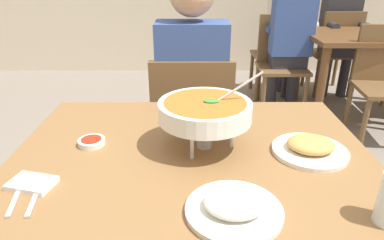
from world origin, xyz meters
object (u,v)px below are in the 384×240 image
(dining_table_main, at_px, (192,183))
(patron_bg_middle, at_px, (282,26))
(appetizer_plate, at_px, (310,148))
(diner_main, at_px, (192,83))
(sauce_dish, at_px, (92,142))
(dining_table_far, at_px, (360,49))
(chair_bg_corner, at_px, (382,76))
(patron_bg_right, at_px, (339,25))
(curry_bowl, at_px, (205,111))
(chair_bg_left, at_px, (280,58))
(rice_plate, at_px, (235,206))
(chair_bg_right, at_px, (334,48))
(chair_diner_main, at_px, (192,126))
(patron_bg_left, at_px, (289,34))
(chair_bg_middle, at_px, (282,48))

(dining_table_main, height_order, patron_bg_middle, patron_bg_middle)
(appetizer_plate, bearing_deg, diner_main, 116.13)
(dining_table_main, height_order, sauce_dish, sauce_dish)
(dining_table_far, distance_m, patron_bg_middle, 0.81)
(chair_bg_corner, bearing_deg, dining_table_main, -132.65)
(patron_bg_right, bearing_deg, curry_bowl, -119.60)
(dining_table_far, bearing_deg, chair_bg_left, 168.85)
(rice_plate, height_order, chair_bg_corner, chair_bg_corner)
(dining_table_main, distance_m, curry_bowl, 0.25)
(sauce_dish, height_order, chair_bg_right, chair_bg_right)
(chair_bg_corner, bearing_deg, diner_main, -149.96)
(chair_bg_left, height_order, chair_bg_right, same)
(appetizer_plate, distance_m, chair_bg_left, 2.31)
(dining_table_main, xyz_separation_m, chair_diner_main, (-0.00, 0.74, -0.14))
(chair_diner_main, distance_m, rice_plate, 1.07)
(appetizer_plate, height_order, patron_bg_right, patron_bg_right)
(chair_diner_main, relative_size, patron_bg_right, 0.69)
(dining_table_main, distance_m, chair_diner_main, 0.75)
(patron_bg_left, bearing_deg, chair_bg_middle, 80.29)
(patron_bg_left, bearing_deg, rice_plate, -107.66)
(chair_bg_corner, bearing_deg, patron_bg_left, 139.57)
(dining_table_main, distance_m, chair_bg_middle, 2.85)
(rice_plate, bearing_deg, sauce_dish, 141.46)
(chair_bg_left, bearing_deg, chair_diner_main, -119.31)
(diner_main, xyz_separation_m, appetizer_plate, (0.38, -0.77, 0.04))
(patron_bg_middle, bearing_deg, patron_bg_left, -95.75)
(dining_table_main, distance_m, patron_bg_left, 2.37)
(diner_main, height_order, dining_table_far, diner_main)
(rice_plate, relative_size, patron_bg_middle, 0.18)
(appetizer_plate, relative_size, chair_bg_right, 0.27)
(chair_bg_middle, relative_size, patron_bg_right, 0.69)
(chair_bg_corner, bearing_deg, rice_plate, -126.12)
(chair_bg_left, height_order, patron_bg_left, patron_bg_left)
(diner_main, bearing_deg, sauce_dish, -115.37)
(rice_plate, xyz_separation_m, chair_bg_left, (0.74, 2.54, -0.27))
(chair_diner_main, relative_size, chair_bg_corner, 1.00)
(dining_table_far, xyz_separation_m, patron_bg_right, (0.01, 0.57, 0.12))
(rice_plate, bearing_deg, appetizer_plate, 46.47)
(curry_bowl, bearing_deg, sauce_dish, 177.95)
(appetizer_plate, distance_m, patron_bg_right, 2.93)
(patron_bg_middle, bearing_deg, sauce_dish, -116.18)
(appetizer_plate, xyz_separation_m, chair_bg_middle, (0.60, 2.67, -0.27))
(diner_main, relative_size, patron_bg_middle, 1.00)
(patron_bg_right, bearing_deg, chair_diner_main, -128.40)
(sauce_dish, bearing_deg, diner_main, 64.63)
(rice_plate, distance_m, chair_bg_middle, 3.10)
(chair_bg_middle, bearing_deg, diner_main, -117.21)
(chair_bg_middle, xyz_separation_m, patron_bg_middle, (-0.03, -0.01, 0.24))
(chair_bg_left, relative_size, patron_bg_left, 0.69)
(rice_plate, relative_size, chair_bg_right, 0.27)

